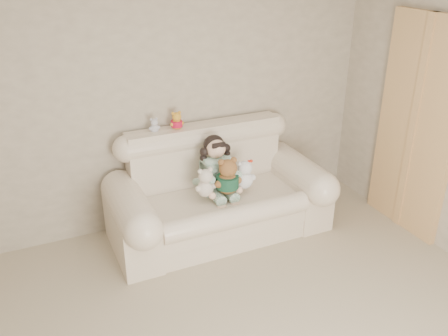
# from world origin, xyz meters

# --- Properties ---
(wall_back) EXTENTS (4.50, 0.00, 4.50)m
(wall_back) POSITION_xyz_m (0.00, 2.50, 1.30)
(wall_back) COLOR #BBAD95
(wall_back) RESTS_ON ground
(sofa) EXTENTS (2.10, 0.95, 1.03)m
(sofa) POSITION_xyz_m (0.45, 2.00, 0.52)
(sofa) COLOR beige
(sofa) RESTS_ON floor
(door_panel) EXTENTS (0.06, 0.90, 2.10)m
(door_panel) POSITION_xyz_m (2.22, 1.40, 1.05)
(door_panel) COLOR #B3804D
(door_panel) RESTS_ON floor
(seated_child) EXTENTS (0.39, 0.46, 0.59)m
(seated_child) POSITION_xyz_m (0.45, 2.08, 0.71)
(seated_child) COLOR #397D59
(seated_child) RESTS_ON sofa
(brown_teddy) EXTENTS (0.33, 0.30, 0.42)m
(brown_teddy) POSITION_xyz_m (0.47, 1.86, 0.71)
(brown_teddy) COLOR brown
(brown_teddy) RESTS_ON sofa
(white_cat) EXTENTS (0.26, 0.23, 0.35)m
(white_cat) POSITION_xyz_m (0.67, 1.89, 0.67)
(white_cat) COLOR white
(white_cat) RESTS_ON sofa
(cream_teddy) EXTENTS (0.26, 0.23, 0.33)m
(cream_teddy) POSITION_xyz_m (0.27, 1.90, 0.67)
(cream_teddy) COLOR silver
(cream_teddy) RESTS_ON sofa
(yellow_mini_bear) EXTENTS (0.17, 0.15, 0.22)m
(yellow_mini_bear) POSITION_xyz_m (0.17, 2.37, 1.12)
(yellow_mini_bear) COLOR gold
(yellow_mini_bear) RESTS_ON sofa
(grey_mini_plush) EXTENTS (0.12, 0.10, 0.17)m
(grey_mini_plush) POSITION_xyz_m (-0.05, 2.37, 1.10)
(grey_mini_plush) COLOR silver
(grey_mini_plush) RESTS_ON sofa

